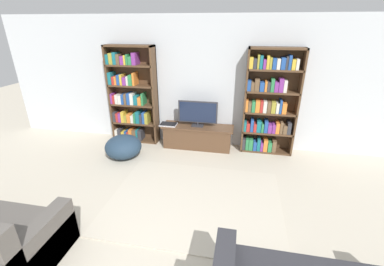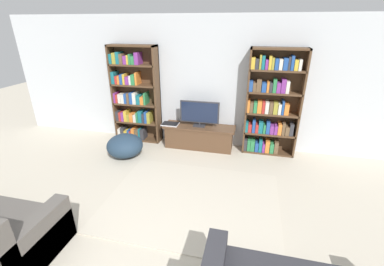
{
  "view_description": "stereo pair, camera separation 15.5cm",
  "coord_description": "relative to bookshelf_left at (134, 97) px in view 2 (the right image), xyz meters",
  "views": [
    {
      "loc": [
        0.75,
        -0.9,
        2.42
      ],
      "look_at": [
        -0.02,
        3.05,
        0.7
      ],
      "focal_mm": 24.0,
      "sensor_mm": 36.0,
      "label": 1
    },
    {
      "loc": [
        0.9,
        -0.87,
        2.42
      ],
      "look_at": [
        -0.02,
        3.05,
        0.7
      ],
      "focal_mm": 24.0,
      "sensor_mm": 36.0,
      "label": 2
    }
  ],
  "objects": [
    {
      "name": "wall_back",
      "position": [
        1.54,
        0.18,
        0.32
      ],
      "size": [
        8.8,
        0.06,
        2.6
      ],
      "color": "silver",
      "rests_on": "ground_plane"
    },
    {
      "name": "bookshelf_left",
      "position": [
        0.0,
        0.0,
        0.0
      ],
      "size": [
        1.0,
        0.3,
        2.04
      ],
      "color": "#513823",
      "rests_on": "ground_plane"
    },
    {
      "name": "bookshelf_right",
      "position": [
        2.82,
        -0.0,
        0.02
      ],
      "size": [
        1.0,
        0.3,
        2.04
      ],
      "color": "#513823",
      "rests_on": "ground_plane"
    },
    {
      "name": "tv_stand",
      "position": [
        1.45,
        -0.11,
        -0.74
      ],
      "size": [
        1.47,
        0.45,
        0.47
      ],
      "color": "brown",
      "rests_on": "ground_plane"
    },
    {
      "name": "television",
      "position": [
        1.45,
        -0.11,
        -0.22
      ],
      "size": [
        0.8,
        0.16,
        0.53
      ],
      "color": "#2D2D33",
      "rests_on": "tv_stand"
    },
    {
      "name": "laptop",
      "position": [
        0.84,
        -0.16,
        -0.49
      ],
      "size": [
        0.35,
        0.25,
        0.03
      ],
      "color": "silver",
      "rests_on": "tv_stand"
    },
    {
      "name": "area_rug",
      "position": [
        1.73,
        -1.91,
        -0.97
      ],
      "size": [
        2.49,
        1.93,
        0.02
      ],
      "color": "beige",
      "rests_on": "ground_plane"
    },
    {
      "name": "beanbag_ottoman",
      "position": [
        0.12,
        -0.83,
        -0.75
      ],
      "size": [
        0.7,
        0.7,
        0.44
      ],
      "primitive_type": "ellipsoid",
      "color": "#23384C",
      "rests_on": "ground_plane"
    }
  ]
}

